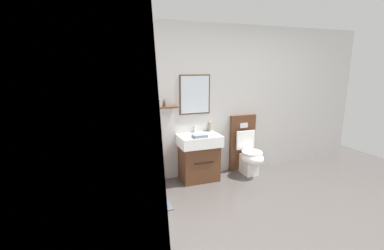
{
  "coord_description": "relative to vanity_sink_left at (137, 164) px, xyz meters",
  "views": [
    {
      "loc": [
        -2.38,
        -2.02,
        1.83
      ],
      "look_at": [
        -0.98,
        1.84,
        0.94
      ],
      "focal_mm": 25.13,
      "sensor_mm": 36.0,
      "label": 1
    }
  ],
  "objects": [
    {
      "name": "ground_plane",
      "position": [
        1.85,
        -1.86,
        -0.45
      ],
      "size": [
        6.15,
        5.56,
        0.1
      ],
      "primitive_type": "cube",
      "color": "#4C4744",
      "rests_on": "ground"
    },
    {
      "name": "wall_back",
      "position": [
        1.83,
        0.26,
        0.86
      ],
      "size": [
        4.95,
        0.27,
        2.51
      ],
      "color": "#B7B5B2",
      "rests_on": "ground"
    },
    {
      "name": "wall_left",
      "position": [
        -0.56,
        -1.86,
        0.86
      ],
      "size": [
        0.12,
        4.36,
        2.51
      ],
      "primitive_type": "cube",
      "color": "#B7B5B2",
      "rests_on": "ground"
    },
    {
      "name": "bath_mat",
      "position": [
        0.0,
        -0.59,
        -0.4
      ],
      "size": [
        0.68,
        0.44,
        0.01
      ],
      "primitive_type": "cube",
      "color": "#474C56",
      "rests_on": "ground"
    },
    {
      "name": "vanity_sink_left",
      "position": [
        0.0,
        0.0,
        0.0
      ],
      "size": [
        0.67,
        0.48,
        0.76
      ],
      "color": "#56331E",
      "rests_on": "ground"
    },
    {
      "name": "tap_on_left_sink",
      "position": [
        -0.0,
        0.17,
        0.43
      ],
      "size": [
        0.03,
        0.13,
        0.11
      ],
      "color": "silver",
      "rests_on": "vanity_sink_left"
    },
    {
      "name": "vanity_sink_right",
      "position": [
        1.01,
        0.0,
        0.0
      ],
      "size": [
        0.67,
        0.48,
        0.76
      ],
      "color": "#56331E",
      "rests_on": "ground"
    },
    {
      "name": "tap_on_right_sink",
      "position": [
        1.01,
        0.17,
        0.43
      ],
      "size": [
        0.03,
        0.13,
        0.11
      ],
      "color": "silver",
      "rests_on": "vanity_sink_right"
    },
    {
      "name": "toilet",
      "position": [
        1.91,
        -0.0,
        -0.03
      ],
      "size": [
        0.48,
        0.62,
        1.0
      ],
      "color": "#56331E",
      "rests_on": "ground"
    },
    {
      "name": "toothbrush_cup",
      "position": [
        -0.25,
        0.16,
        0.42
      ],
      "size": [
        0.07,
        0.07,
        0.21
      ],
      "color": "silver",
      "rests_on": "vanity_sink_left"
    },
    {
      "name": "soap_dispenser",
      "position": [
        1.27,
        0.17,
        0.44
      ],
      "size": [
        0.06,
        0.06,
        0.19
      ],
      "color": "gray",
      "rests_on": "vanity_sink_right"
    },
    {
      "name": "folded_hand_towel",
      "position": [
        0.97,
        -0.14,
        0.38
      ],
      "size": [
        0.22,
        0.16,
        0.04
      ],
      "primitive_type": "cube",
      "color": "gray",
      "rests_on": "vanity_sink_right"
    }
  ]
}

